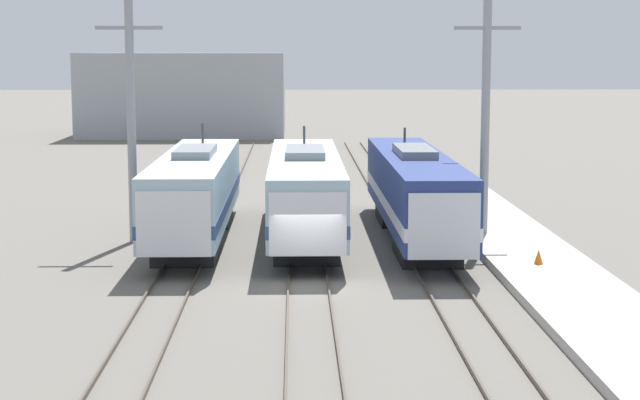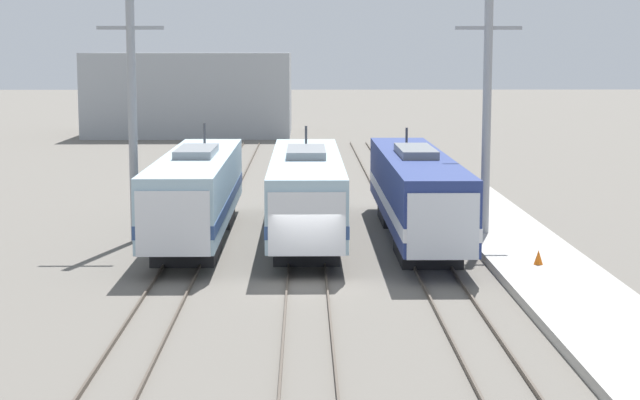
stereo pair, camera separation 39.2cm
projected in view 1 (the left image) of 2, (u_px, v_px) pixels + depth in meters
The scene contains 12 objects.
ground_plane at pixel (308, 284), 38.83m from camera, with size 400.00×400.00×0.00m, color #666059.
rail_pair_far_left at pixel (173, 283), 38.70m from camera, with size 1.51×120.00×0.15m.
rail_pair_center at pixel (308, 282), 38.82m from camera, with size 1.51×120.00×0.15m.
rail_pair_far_right at pixel (442, 281), 38.94m from camera, with size 1.51×120.00×0.15m.
locomotive_far_left at pixel (195, 194), 47.20m from camera, with size 3.01×18.02×4.98m.
locomotive_center at pixel (305, 193), 47.65m from camera, with size 3.14×18.62×4.80m.
locomotive_far_right at pixel (415, 193), 47.46m from camera, with size 2.86×19.50×4.72m.
catenary_tower_left at pixel (131, 117), 46.75m from camera, with size 2.91×0.38×10.68m.
catenary_tower_right at pixel (485, 117), 47.13m from camera, with size 2.91×0.38×10.68m.
platform at pixel (556, 278), 39.03m from camera, with size 4.00×120.00×0.34m.
traffic_cone at pixel (539, 257), 40.68m from camera, with size 0.35×0.35×0.56m.
depot_building at pixel (186, 94), 109.15m from camera, with size 20.11×15.56×8.25m.
Camera 1 is at (-0.49, -38.04, 8.38)m, focal length 60.00 mm.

